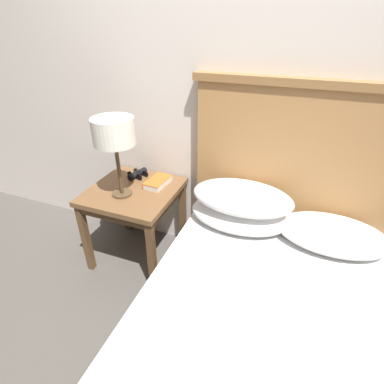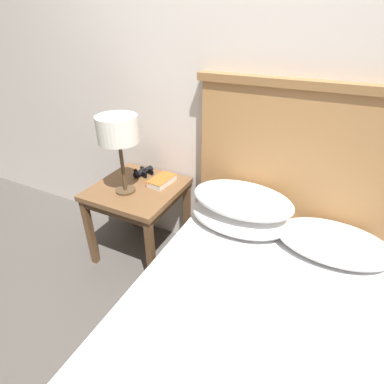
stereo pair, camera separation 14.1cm
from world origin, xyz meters
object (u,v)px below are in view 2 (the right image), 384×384
Objects in this scene: book_on_nightstand at (162,181)px; binoculars_pair at (143,172)px; table_lamp at (118,131)px; nightstand at (138,196)px; bed at (248,340)px.

binoculars_pair is at bearing 163.56° from book_on_nightstand.
binoculars_pair is (-0.19, 0.06, 0.00)m from book_on_nightstand.
binoculars_pair is at bearing 96.83° from table_lamp.
binoculars_pair reaches higher than nightstand.
book_on_nightstand is at bearing 141.72° from bed.
bed is 1.33m from table_lamp.
bed is at bearing -29.58° from nightstand.
table_lamp is 2.36× the size of book_on_nightstand.
nightstand is 3.52× the size of binoculars_pair.
table_lamp is 0.47m from binoculars_pair.
nightstand is 0.50m from table_lamp.
bed is 1.14m from book_on_nightstand.
table_lamp is 3.09× the size of binoculars_pair.
table_lamp is (-0.03, -0.08, 0.49)m from nightstand.
binoculars_pair is at bearing 109.39° from nightstand.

